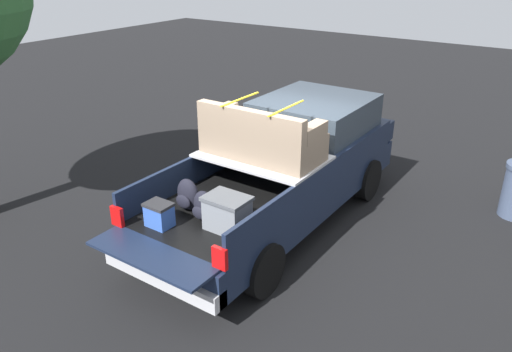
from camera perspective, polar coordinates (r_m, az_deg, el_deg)
name	(u,v)px	position (r m, az deg, el deg)	size (l,w,h in m)	color
ground_plane	(276,222)	(8.75, 2.24, -5.23)	(40.00, 40.00, 0.00)	black
pickup_truck	(288,164)	(8.60, 3.68, 1.38)	(6.05, 2.06, 2.23)	#162138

